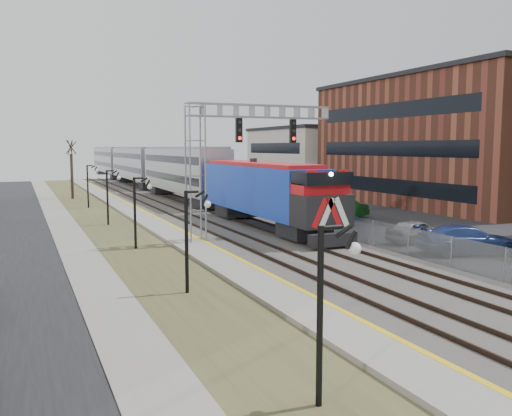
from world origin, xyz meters
TOP-DOWN VIEW (x-y plane):
  - sidewalk at (-7.00, 35.00)m, footprint 2.00×120.00m
  - grass_median at (-4.00, 35.00)m, footprint 4.00×120.00m
  - platform at (-1.00, 35.00)m, footprint 2.00×120.00m
  - ballast_bed at (4.00, 35.00)m, footprint 8.00×120.00m
  - parking_lot at (16.00, 35.00)m, footprint 16.00×120.00m
  - platform_edge at (-0.12, 35.00)m, footprint 0.24×120.00m
  - track_near at (2.00, 35.00)m, footprint 1.58×120.00m
  - track_far at (5.50, 35.00)m, footprint 1.58×120.00m
  - train at (5.50, 67.25)m, footprint 3.00×85.85m
  - signal_gantry at (1.22, 27.99)m, footprint 9.00×1.07m
  - lampposts at (-4.00, 18.29)m, footprint 0.14×62.14m
  - fence at (8.20, 35.00)m, footprint 0.04×120.00m
  - car_lot_d at (11.68, 19.49)m, footprint 5.64×3.73m
  - car_lot_e at (11.55, 23.44)m, footprint 4.19×2.32m
  - car_lot_f at (13.26, 33.83)m, footprint 5.29×3.69m

SIDE VIEW (x-z plane):
  - parking_lot at x=16.00m, z-range 0.00..0.04m
  - grass_median at x=-4.00m, z-range 0.00..0.06m
  - sidewalk at x=-7.00m, z-range 0.00..0.08m
  - ballast_bed at x=4.00m, z-range 0.00..0.20m
  - platform at x=-1.00m, z-range 0.00..0.24m
  - platform_edge at x=-0.12m, z-range 0.24..0.25m
  - track_near at x=2.00m, z-range 0.20..0.35m
  - track_far at x=5.50m, z-range 0.20..0.35m
  - car_lot_e at x=11.55m, z-range 0.00..1.35m
  - car_lot_d at x=11.68m, z-range 0.00..1.52m
  - fence at x=8.20m, z-range 0.00..1.60m
  - car_lot_f at x=13.26m, z-range 0.00..1.65m
  - lampposts at x=-4.00m, z-range 0.00..4.00m
  - train at x=5.50m, z-range 0.26..5.58m
  - signal_gantry at x=1.22m, z-range 1.51..9.66m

